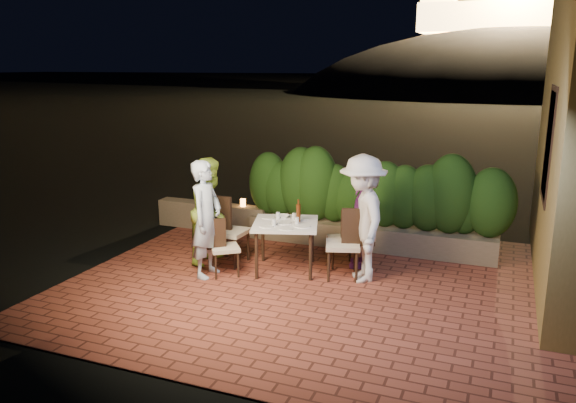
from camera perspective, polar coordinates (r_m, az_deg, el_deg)
The scene contains 30 objects.
ground at distance 7.71m, azimuth 2.53°, elevation -9.63°, with size 400.00×400.00×0.00m, color black.
terrace_floor at distance 8.17m, azimuth 3.69°, elevation -8.68°, with size 7.00×6.00×0.15m, color brown.
window_pane at distance 8.29m, azimuth 25.17°, elevation 5.25°, with size 0.08×1.00×1.40m, color black.
window_frame at distance 8.29m, azimuth 25.11°, elevation 5.26°, with size 0.06×1.15×1.55m, color black.
planter at distance 9.66m, azimuth 8.14°, elevation -3.48°, with size 4.20×0.55×0.40m, color #736349.
hedge at distance 9.47m, azimuth 8.29°, elevation 0.86°, with size 4.00×0.70×1.10m, color #1A3A0F, non-canonical shape.
parapet at distance 10.71m, azimuth -7.65°, elevation -1.49°, with size 2.20×0.30×0.50m, color #736349.
hill at distance 67.07m, azimuth 21.30°, elevation 6.75°, with size 52.00×40.00×22.00m, color black.
dining_table at distance 8.46m, azimuth -0.25°, elevation -4.59°, with size 0.94×0.94×0.75m, color white, non-canonical shape.
plate_nw at distance 8.15m, azimuth -2.20°, elevation -2.52°, with size 0.20×0.20×0.01m, color white.
plate_sw at distance 8.61m, azimuth -2.02°, elevation -1.63°, with size 0.20×0.20×0.01m, color white.
plate_ne at distance 8.15m, azimuth 1.45°, elevation -2.50°, with size 0.24×0.24×0.01m, color white.
plate_se at distance 8.58m, azimuth 1.52°, elevation -1.70°, with size 0.20×0.20×0.01m, color white.
plate_centre at distance 8.32m, azimuth -0.47°, elevation -2.17°, with size 0.23×0.23×0.01m, color white.
plate_front at distance 8.03m, azimuth -0.19°, elevation -2.77°, with size 0.20×0.20×0.01m, color white.
glass_nw at distance 8.18m, azimuth -1.44°, elevation -2.12°, with size 0.06×0.06×0.10m, color silver.
glass_sw at distance 8.54m, azimuth -1.02°, elevation -1.44°, with size 0.06×0.06×0.10m, color silver.
glass_ne at distance 8.24m, azimuth 0.90°, elevation -1.98°, with size 0.06×0.06×0.11m, color silver.
glass_se at distance 8.48m, azimuth 0.62°, elevation -1.53°, with size 0.06×0.06×0.11m, color silver.
beer_bottle at distance 8.35m, azimuth 1.06°, elevation -0.93°, with size 0.07×0.07×0.34m, color #4A210C, non-canonical shape.
bowl at distance 8.62m, azimuth -0.46°, elevation -1.51°, with size 0.17×0.17×0.04m, color white.
chair_left_front at distance 8.32m, azimuth -6.43°, elevation -4.58°, with size 0.40×0.40×0.87m, color black, non-canonical shape.
chair_left_back at distance 8.79m, azimuth -5.89°, elevation -2.91°, with size 0.49×0.49×1.06m, color black, non-canonical shape.
chair_right_front at distance 8.18m, azimuth 5.59°, elevation -4.24°, with size 0.48×0.48×1.04m, color black, non-canonical shape.
chair_right_back at distance 8.69m, azimuth 5.50°, elevation -3.71°, with size 0.41×0.41×0.88m, color black, non-canonical shape.
diner_blue at distance 8.21m, azimuth -8.30°, elevation -1.77°, with size 0.63×0.41×1.72m, color #A6BDD6.
diner_green at distance 8.79m, azimuth -7.79°, elevation -0.91°, with size 0.81×0.63×1.67m, color #A9D442.
diner_white at distance 8.02m, azimuth 7.57°, elevation -1.72°, with size 1.18×0.68×1.83m, color silver.
diner_purple at distance 8.60m, azimuth 7.60°, elevation -1.86°, with size 0.87×0.36×1.48m, color #742A7E.
parapet_lamp at distance 10.34m, azimuth -4.60°, elevation -0.12°, with size 0.10×0.10×0.14m, color orange.
Camera 1 is at (2.28, -6.70, 3.03)m, focal length 35.00 mm.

